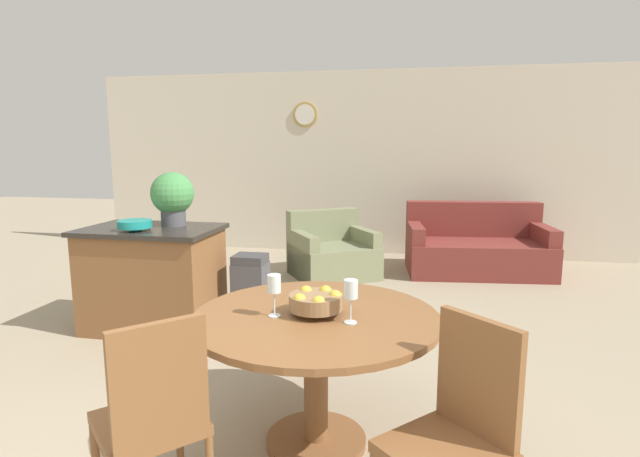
{
  "coord_description": "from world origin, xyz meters",
  "views": [
    {
      "loc": [
        0.97,
        -1.62,
        1.61
      ],
      "look_at": [
        0.19,
        2.35,
        0.94
      ],
      "focal_mm": 28.0,
      "sensor_mm": 36.0,
      "label": 1
    }
  ],
  "objects_px": {
    "kitchen_island": "(153,278)",
    "couch": "(476,249)",
    "teal_bowl": "(135,224)",
    "wine_glass_left": "(274,285)",
    "dining_table": "(316,344)",
    "fruit_bowl": "(316,301)",
    "trash_bin": "(251,290)",
    "potted_plant": "(172,196)",
    "wine_glass_right": "(351,291)",
    "armchair": "(332,254)",
    "dining_chair_near_left": "(154,413)",
    "dining_chair_near_right": "(458,427)"
  },
  "relations": [
    {
      "from": "kitchen_island",
      "to": "couch",
      "type": "bearing_deg",
      "value": 40.85
    },
    {
      "from": "fruit_bowl",
      "to": "teal_bowl",
      "type": "relative_size",
      "value": 1.01
    },
    {
      "from": "couch",
      "to": "potted_plant",
      "type": "bearing_deg",
      "value": -145.47
    },
    {
      "from": "teal_bowl",
      "to": "armchair",
      "type": "distance_m",
      "value": 2.68
    },
    {
      "from": "couch",
      "to": "teal_bowl",
      "type": "bearing_deg",
      "value": -144.04
    },
    {
      "from": "wine_glass_right",
      "to": "trash_bin",
      "type": "height_order",
      "value": "wine_glass_right"
    },
    {
      "from": "kitchen_island",
      "to": "armchair",
      "type": "height_order",
      "value": "kitchen_island"
    },
    {
      "from": "potted_plant",
      "to": "couch",
      "type": "bearing_deg",
      "value": 40.75
    },
    {
      "from": "dining_table",
      "to": "fruit_bowl",
      "type": "height_order",
      "value": "fruit_bowl"
    },
    {
      "from": "wine_glass_left",
      "to": "armchair",
      "type": "bearing_deg",
      "value": 95.06
    },
    {
      "from": "wine_glass_right",
      "to": "couch",
      "type": "bearing_deg",
      "value": 75.62
    },
    {
      "from": "trash_bin",
      "to": "dining_chair_near_left",
      "type": "bearing_deg",
      "value": -80.56
    },
    {
      "from": "dining_chair_near_right",
      "to": "trash_bin",
      "type": "xyz_separation_m",
      "value": [
        -1.64,
        2.24,
        -0.19
      ]
    },
    {
      "from": "kitchen_island",
      "to": "potted_plant",
      "type": "relative_size",
      "value": 2.42
    },
    {
      "from": "wine_glass_right",
      "to": "kitchen_island",
      "type": "distance_m",
      "value": 2.54
    },
    {
      "from": "kitchen_island",
      "to": "wine_glass_left",
      "type": "bearing_deg",
      "value": -44.26
    },
    {
      "from": "wine_glass_left",
      "to": "kitchen_island",
      "type": "bearing_deg",
      "value": 135.74
    },
    {
      "from": "potted_plant",
      "to": "dining_chair_near_left",
      "type": "bearing_deg",
      "value": -64.97
    },
    {
      "from": "teal_bowl",
      "to": "armchair",
      "type": "xyz_separation_m",
      "value": [
        1.29,
        2.25,
        -0.69
      ]
    },
    {
      "from": "fruit_bowl",
      "to": "wine_glass_left",
      "type": "xyz_separation_m",
      "value": [
        -0.21,
        -0.07,
        0.09
      ]
    },
    {
      "from": "teal_bowl",
      "to": "potted_plant",
      "type": "relative_size",
      "value": 0.59
    },
    {
      "from": "teal_bowl",
      "to": "trash_bin",
      "type": "relative_size",
      "value": 0.43
    },
    {
      "from": "kitchen_island",
      "to": "couch",
      "type": "distance_m",
      "value": 4.02
    },
    {
      "from": "teal_bowl",
      "to": "trash_bin",
      "type": "distance_m",
      "value": 1.15
    },
    {
      "from": "dining_table",
      "to": "potted_plant",
      "type": "bearing_deg",
      "value": 135.45
    },
    {
      "from": "couch",
      "to": "fruit_bowl",
      "type": "bearing_deg",
      "value": -113.43
    },
    {
      "from": "fruit_bowl",
      "to": "wine_glass_right",
      "type": "height_order",
      "value": "wine_glass_right"
    },
    {
      "from": "dining_table",
      "to": "fruit_bowl",
      "type": "bearing_deg",
      "value": 35.75
    },
    {
      "from": "wine_glass_right",
      "to": "dining_chair_near_right",
      "type": "bearing_deg",
      "value": -42.87
    },
    {
      "from": "wine_glass_right",
      "to": "potted_plant",
      "type": "bearing_deg",
      "value": 137.11
    },
    {
      "from": "potted_plant",
      "to": "couch",
      "type": "xyz_separation_m",
      "value": [
        2.89,
        2.49,
        -0.88
      ]
    },
    {
      "from": "dining_chair_near_left",
      "to": "couch",
      "type": "xyz_separation_m",
      "value": [
        1.82,
        4.77,
        -0.21
      ]
    },
    {
      "from": "dining_chair_near_left",
      "to": "kitchen_island",
      "type": "distance_m",
      "value": 2.47
    },
    {
      "from": "dining_table",
      "to": "trash_bin",
      "type": "height_order",
      "value": "dining_table"
    },
    {
      "from": "potted_plant",
      "to": "dining_table",
      "type": "bearing_deg",
      "value": -44.55
    },
    {
      "from": "dining_table",
      "to": "wine_glass_right",
      "type": "distance_m",
      "value": 0.4
    },
    {
      "from": "fruit_bowl",
      "to": "armchair",
      "type": "distance_m",
      "value": 3.61
    },
    {
      "from": "potted_plant",
      "to": "armchair",
      "type": "relative_size",
      "value": 0.38
    },
    {
      "from": "dining_table",
      "to": "trash_bin",
      "type": "xyz_separation_m",
      "value": [
        -0.95,
        1.69,
        -0.25
      ]
    },
    {
      "from": "trash_bin",
      "to": "kitchen_island",
      "type": "bearing_deg",
      "value": -164.21
    },
    {
      "from": "wine_glass_left",
      "to": "couch",
      "type": "xyz_separation_m",
      "value": [
        1.47,
        4.15,
        -0.61
      ]
    },
    {
      "from": "dining_table",
      "to": "dining_chair_near_left",
      "type": "distance_m",
      "value": 0.89
    },
    {
      "from": "potted_plant",
      "to": "couch",
      "type": "distance_m",
      "value": 3.91
    },
    {
      "from": "kitchen_island",
      "to": "trash_bin",
      "type": "xyz_separation_m",
      "value": [
        0.82,
        0.23,
        -0.13
      ]
    },
    {
      "from": "dining_chair_near_left",
      "to": "fruit_bowl",
      "type": "relative_size",
      "value": 3.33
    },
    {
      "from": "teal_bowl",
      "to": "wine_glass_left",
      "type": "bearing_deg",
      "value": -40.19
    },
    {
      "from": "dining_chair_near_left",
      "to": "trash_bin",
      "type": "distance_m",
      "value": 2.42
    },
    {
      "from": "dining_chair_near_left",
      "to": "teal_bowl",
      "type": "relative_size",
      "value": 3.35
    },
    {
      "from": "wine_glass_left",
      "to": "kitchen_island",
      "type": "height_order",
      "value": "wine_glass_left"
    },
    {
      "from": "dining_table",
      "to": "trash_bin",
      "type": "relative_size",
      "value": 2.0
    }
  ]
}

